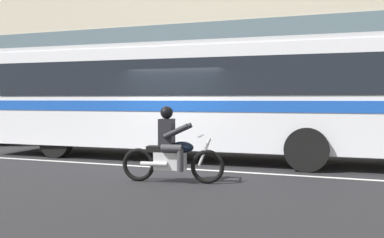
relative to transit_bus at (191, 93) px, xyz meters
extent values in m
plane|color=black|center=(-0.04, -1.19, -1.88)|extent=(60.00, 60.00, 0.00)
cube|color=#A39E93|center=(-0.04, 3.91, -1.81)|extent=(28.00, 3.80, 0.15)
cube|color=silver|center=(-0.04, -1.79, -1.88)|extent=(26.60, 0.14, 0.01)
cube|color=#4C606B|center=(-0.04, 5.77, 2.36)|extent=(25.76, 0.10, 1.40)
cube|color=silver|center=(0.00, 0.01, -0.15)|extent=(12.22, 2.95, 2.70)
cube|color=black|center=(0.00, 0.01, 0.40)|extent=(11.25, 2.96, 0.96)
cube|color=#194CB2|center=(0.00, 0.01, -0.35)|extent=(11.98, 2.97, 0.28)
cube|color=#BABCC3|center=(0.00, 0.01, 1.26)|extent=(11.97, 2.82, 0.16)
cylinder|color=black|center=(-3.76, -1.17, -1.36)|extent=(1.04, 0.30, 1.04)
cylinder|color=black|center=(3.34, -1.17, -1.36)|extent=(1.04, 0.30, 1.04)
torus|color=black|center=(1.60, -3.35, -1.54)|extent=(0.70, 0.20, 0.69)
torus|color=black|center=(0.17, -3.59, -1.54)|extent=(0.70, 0.20, 0.69)
cube|color=silver|center=(0.84, -3.48, -1.44)|extent=(0.68, 0.38, 0.36)
ellipsoid|color=black|center=(1.08, -3.44, -1.16)|extent=(0.52, 0.36, 0.24)
cube|color=black|center=(0.64, -3.51, -1.20)|extent=(0.60, 0.35, 0.12)
cylinder|color=silver|center=(1.54, -3.36, -1.24)|extent=(0.28, 0.10, 0.58)
cylinder|color=silver|center=(1.46, -3.37, -0.92)|extent=(0.15, 0.64, 0.04)
cylinder|color=silver|center=(0.57, -3.69, -1.49)|extent=(0.56, 0.18, 0.09)
cube|color=black|center=(0.77, -3.49, -0.86)|extent=(0.34, 0.40, 0.56)
sphere|color=black|center=(0.77, -3.49, -0.45)|extent=(0.26, 0.26, 0.26)
cylinder|color=#38383D|center=(0.87, -3.29, -1.16)|extent=(0.44, 0.22, 0.15)
cylinder|color=#38383D|center=(1.05, -3.26, -1.40)|extent=(0.13, 0.13, 0.46)
cylinder|color=#38383D|center=(0.93, -3.64, -1.16)|extent=(0.44, 0.22, 0.15)
cylinder|color=#38383D|center=(1.11, -3.61, -1.40)|extent=(0.13, 0.13, 0.46)
cylinder|color=black|center=(0.97, -3.25, -0.82)|extent=(0.53, 0.19, 0.32)
cylinder|color=black|center=(1.04, -3.65, -0.82)|extent=(0.53, 0.19, 0.32)
cylinder|color=red|center=(-0.30, 2.94, -1.44)|extent=(0.22, 0.22, 0.58)
sphere|color=red|center=(-0.30, 2.94, -1.08)|extent=(0.20, 0.20, 0.20)
cylinder|color=red|center=(-0.30, 2.80, -1.41)|extent=(0.09, 0.10, 0.09)
camera|label=1|loc=(4.31, -11.59, -0.17)|focal=40.46mm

